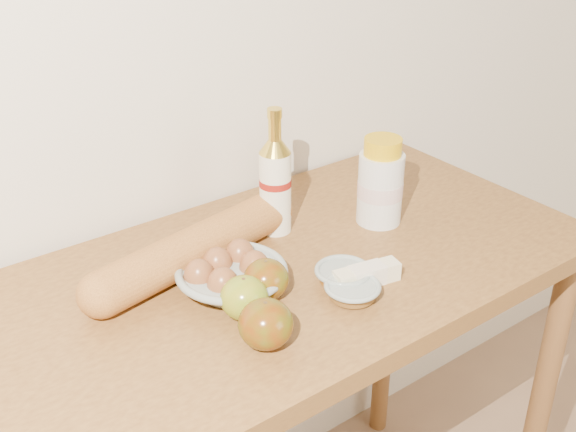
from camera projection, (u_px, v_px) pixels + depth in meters
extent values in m
cube|color=silver|center=(174.00, 12.00, 1.35)|extent=(3.50, 0.02, 2.60)
cube|color=olive|center=(278.00, 277.00, 1.32)|extent=(1.20, 0.60, 0.04)
cylinder|color=brown|center=(539.00, 412.00, 1.64)|extent=(0.05, 0.05, 0.86)
cylinder|color=brown|center=(387.00, 309.00, 2.00)|extent=(0.05, 0.05, 0.86)
cylinder|color=#EFE7CB|center=(275.00, 192.00, 1.39)|extent=(0.07, 0.07, 0.17)
cylinder|color=maroon|center=(275.00, 182.00, 1.38)|extent=(0.07, 0.07, 0.01)
cone|color=gold|center=(275.00, 146.00, 1.35)|extent=(0.07, 0.07, 0.03)
cylinder|color=gold|center=(275.00, 129.00, 1.33)|extent=(0.03, 0.03, 0.04)
cylinder|color=gold|center=(275.00, 113.00, 1.32)|extent=(0.03, 0.03, 0.02)
cylinder|color=silver|center=(380.00, 188.00, 1.43)|extent=(0.09, 0.09, 0.15)
cylinder|color=beige|center=(380.00, 188.00, 1.43)|extent=(0.09, 0.09, 0.03)
cylinder|color=#E0AC0B|center=(383.00, 147.00, 1.39)|extent=(0.08, 0.08, 0.03)
torus|color=#8D9994|center=(232.00, 271.00, 1.23)|extent=(0.22, 0.22, 0.01)
ellipsoid|color=brown|center=(223.00, 286.00, 1.20)|extent=(0.06, 0.06, 0.07)
ellipsoid|color=brown|center=(255.00, 269.00, 1.24)|extent=(0.06, 0.06, 0.07)
ellipsoid|color=brown|center=(217.00, 265.00, 1.25)|extent=(0.06, 0.06, 0.07)
ellipsoid|color=brown|center=(199.00, 277.00, 1.22)|extent=(0.06, 0.06, 0.07)
ellipsoid|color=brown|center=(240.00, 256.00, 1.28)|extent=(0.06, 0.06, 0.07)
cylinder|color=#C5803C|center=(195.00, 248.00, 1.29)|extent=(0.41, 0.15, 0.08)
sphere|color=#C5803C|center=(101.00, 295.00, 1.16)|extent=(0.09, 0.09, 0.08)
sphere|color=#C5803C|center=(272.00, 210.00, 1.42)|extent=(0.09, 0.09, 0.08)
ellipsoid|color=#A38B20|center=(244.00, 298.00, 1.16)|extent=(0.09, 0.09, 0.07)
cylinder|color=#51311B|center=(244.00, 282.00, 1.15)|extent=(0.01, 0.01, 0.01)
ellipsoid|color=maroon|center=(266.00, 324.00, 1.10)|extent=(0.11, 0.11, 0.08)
cylinder|color=#493518|center=(265.00, 306.00, 1.08)|extent=(0.01, 0.01, 0.01)
ellipsoid|color=maroon|center=(266.00, 279.00, 1.21)|extent=(0.10, 0.10, 0.07)
cylinder|color=#4D3719|center=(266.00, 264.00, 1.20)|extent=(0.01, 0.01, 0.01)
torus|color=#93A09C|center=(353.00, 286.00, 1.21)|extent=(0.13, 0.13, 0.01)
cylinder|color=brown|center=(352.00, 291.00, 1.22)|extent=(0.11, 0.11, 0.02)
torus|color=#8D9A95|center=(343.00, 271.00, 1.26)|extent=(0.13, 0.13, 0.01)
cylinder|color=brown|center=(343.00, 275.00, 1.26)|extent=(0.10, 0.10, 0.02)
cube|color=beige|center=(367.00, 275.00, 1.26)|extent=(0.13, 0.06, 0.03)
cube|color=beige|center=(367.00, 275.00, 1.26)|extent=(0.07, 0.05, 0.04)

